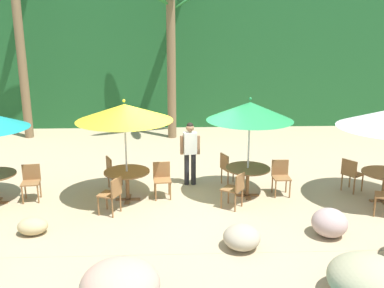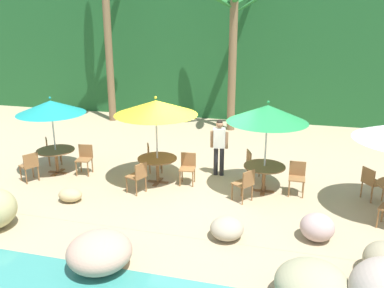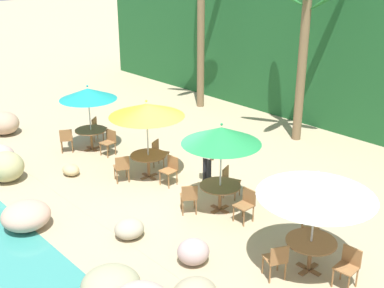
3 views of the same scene
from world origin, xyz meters
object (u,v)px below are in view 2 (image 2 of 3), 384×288
object	(u,v)px
chair_yellow_left	(138,175)
chair_teal_seaward	(85,157)
chair_white_inland	(371,181)
palm_tree_second	(233,36)
dining_table_yellow	(157,162)
chair_teal_inland	(51,149)
chair_green_seaward	(297,175)
chair_yellow_inland	(152,156)
umbrella_teal	(51,107)
chair_green_inland	(252,163)
dining_table_teal	(56,154)
dining_table_green	(264,170)
palm_tree_nearest	(107,17)
umbrella_green	(268,114)
umbrella_yellow	(156,108)
chair_teal_left	(30,165)
chair_yellow_seaward	(188,166)
chair_green_left	(245,183)
waiter_in_white	(219,143)

from	to	relation	value
chair_yellow_left	chair_teal_seaward	bearing A→B (deg)	155.75
chair_white_inland	palm_tree_second	world-z (taller)	palm_tree_second
chair_teal_seaward	dining_table_yellow	xyz separation A→B (m)	(2.33, -0.12, 0.10)
chair_teal_inland	chair_green_seaward	bearing A→B (deg)	-2.32
chair_yellow_inland	chair_green_seaward	bearing A→B (deg)	-6.83
umbrella_teal	chair_green_inland	distance (m)	5.99
dining_table_teal	dining_table_yellow	size ratio (longest dim) A/B	1.00
dining_table_green	chair_green_seaward	distance (m)	0.86
chair_yellow_left	chair_teal_inland	bearing A→B (deg)	158.84
palm_tree_nearest	palm_tree_second	distance (m)	5.49
chair_teal_seaward	chair_white_inland	size ratio (longest dim) A/B	1.00
umbrella_green	umbrella_yellow	bearing A→B (deg)	-177.33
dining_table_green	chair_teal_seaward	bearing A→B (deg)	-179.81
chair_yellow_inland	umbrella_green	world-z (taller)	umbrella_green
palm_tree_second	chair_teal_left	bearing A→B (deg)	-123.21
chair_green_seaward	chair_green_inland	world-z (taller)	same
chair_yellow_inland	dining_table_green	bearing A→B (deg)	-10.07
chair_teal_left	chair_yellow_seaward	distance (m)	4.46
chair_yellow_inland	chair_green_inland	distance (m)	2.99
umbrella_teal	chair_green_left	bearing A→B (deg)	-5.32
chair_teal_seaward	umbrella_teal	bearing A→B (deg)	-166.13
umbrella_green	palm_tree_nearest	world-z (taller)	palm_tree_nearest
umbrella_yellow	chair_yellow_left	xyz separation A→B (m)	(-0.24, -0.82, -1.66)
chair_yellow_left	palm_tree_second	xyz separation A→B (m)	(1.30, 6.91, 3.25)
chair_green_seaward	chair_teal_left	bearing A→B (deg)	-171.44
umbrella_teal	chair_teal_inland	xyz separation A→B (m)	(-0.59, 0.62, -1.51)
dining_table_teal	chair_green_left	bearing A→B (deg)	-5.32
dining_table_green	dining_table_yellow	bearing A→B (deg)	-177.33
umbrella_teal	chair_green_inland	size ratio (longest dim) A/B	2.68
chair_yellow_left	chair_white_inland	distance (m)	5.97
umbrella_teal	umbrella_green	xyz separation A→B (m)	(6.11, 0.22, 0.13)
umbrella_yellow	chair_green_inland	xyz separation A→B (m)	(2.55, 0.89, -1.66)
chair_teal_inland	palm_tree_nearest	distance (m)	7.04
waiter_in_white	chair_teal_left	bearing A→B (deg)	-159.76
chair_teal_left	chair_yellow_left	world-z (taller)	same
umbrella_yellow	dining_table_yellow	xyz separation A→B (m)	(-0.00, 0.00, -1.56)
chair_yellow_seaward	chair_yellow_left	distance (m)	1.47
chair_teal_seaward	chair_white_inland	bearing A→B (deg)	1.32
umbrella_yellow	umbrella_green	bearing A→B (deg)	2.67
chair_green_left	umbrella_teal	bearing A→B (deg)	174.68
umbrella_yellow	dining_table_teal	bearing A→B (deg)	-178.47
dining_table_teal	chair_yellow_left	size ratio (longest dim) A/B	1.26
chair_teal_inland	palm_tree_nearest	size ratio (longest dim) A/B	0.12
palm_tree_second	umbrella_yellow	bearing A→B (deg)	-99.81
chair_teal_seaward	waiter_in_white	size ratio (longest dim) A/B	0.51
chair_white_inland	palm_tree_second	size ratio (longest dim) A/B	0.15
chair_yellow_seaward	palm_tree_nearest	bearing A→B (deg)	130.40
chair_yellow_seaward	chair_green_left	distance (m)	1.89
dining_table_green	palm_tree_nearest	size ratio (longest dim) A/B	0.15
dining_table_green	umbrella_green	bearing A→B (deg)	176.42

